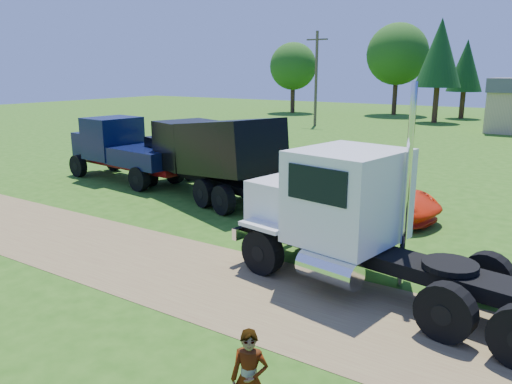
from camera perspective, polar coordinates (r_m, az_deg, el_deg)
The scene contains 8 objects.
ground at distance 13.83m, azimuth -7.30°, elevation -9.24°, with size 140.00×140.00×0.00m, color #275713.
dirt_track at distance 13.83m, azimuth -7.30°, elevation -9.22°, with size 120.00×4.20×0.01m, color brown.
white_semi_tractor at distance 12.93m, azimuth 10.63°, elevation -2.77°, with size 8.69×4.11×5.13m.
black_dump_truck at distance 21.47m, azimuth -5.42°, elevation 4.66°, with size 8.53×4.94×3.64m.
navy_truck at distance 25.89m, azimuth -15.18°, elevation 4.84°, with size 7.24×3.16×3.07m.
orange_pickup at distance 19.27m, azimuth 12.34°, elevation -0.34°, with size 2.60×5.65×1.57m, color red.
spectator_a at distance 8.11m, azimuth -0.76°, elevation -20.62°, with size 0.59×0.38×1.60m, color #999999.
spectator_b at distance 16.16m, azimuth 11.30°, elevation -3.01°, with size 0.77×0.60×1.58m, color #999999.
Camera 1 is at (8.39, -9.59, 5.38)m, focal length 35.00 mm.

